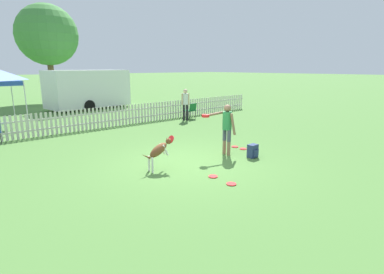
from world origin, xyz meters
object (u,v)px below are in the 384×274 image
spectator_standing (185,102)px  tree_left_grove (47,35)px  folding_chair_blue_left (191,109)px  leaping_dog (159,150)px  frisbee_midfield (243,149)px  handler_person (226,124)px  frisbee_far_scatter (231,184)px  frisbee_near_handler (213,176)px  equipment_trailer (88,89)px  backpack_on_grass (253,151)px  frisbee_near_dog (235,147)px

spectator_standing → tree_left_grove: size_ratio=0.22×
folding_chair_blue_left → leaping_dog: bearing=35.0°
frisbee_midfield → spectator_standing: bearing=68.9°
leaping_dog → folding_chair_blue_left: bearing=137.9°
leaping_dog → spectator_standing: 7.64m
handler_person → folding_chair_blue_left: size_ratio=1.93×
folding_chair_blue_left → spectator_standing: (-0.58, -0.24, 0.48)m
frisbee_midfield → frisbee_far_scatter: bearing=-145.5°
leaping_dog → frisbee_midfield: 3.32m
frisbee_midfield → frisbee_far_scatter: (-2.62, -1.80, 0.00)m
frisbee_near_handler → folding_chair_blue_left: size_ratio=0.28×
handler_person → frisbee_midfield: handler_person is taller
handler_person → frisbee_far_scatter: (-1.69, -1.76, -0.96)m
leaping_dog → folding_chair_blue_left: leaping_dog is taller
folding_chair_blue_left → equipment_trailer: bearing=-79.7°
backpack_on_grass → spectator_standing: 6.88m
frisbee_near_dog → folding_chair_blue_left: bearing=63.3°
leaping_dog → tree_left_grove: tree_left_grove is taller
handler_person → frisbee_near_handler: handler_person is taller
frisbee_near_dog → leaping_dog: bearing=-176.2°
leaping_dog → frisbee_near_handler: (0.69, -1.31, -0.54)m
handler_person → spectator_standing: bearing=-24.1°
handler_person → leaping_dog: 2.39m
frisbee_near_dog → tree_left_grove: 18.96m
handler_person → backpack_on_grass: handler_person is taller
leaping_dog → frisbee_near_handler: leaping_dog is taller
equipment_trailer → frisbee_near_handler: bearing=-108.7°
frisbee_midfield → equipment_trailer: (0.25, 13.13, 1.30)m
frisbee_near_dog → spectator_standing: 5.67m
frisbee_near_handler → frisbee_near_dog: size_ratio=1.00×
frisbee_near_handler → folding_chair_blue_left: bearing=52.6°
backpack_on_grass → folding_chair_blue_left: 7.31m
frisbee_near_handler → spectator_standing: spectator_standing is taller
backpack_on_grass → equipment_trailer: bearing=86.9°
backpack_on_grass → spectator_standing: (2.64, 6.31, 0.76)m
equipment_trailer → tree_left_grove: size_ratio=0.83×
leaping_dog → tree_left_grove: size_ratio=0.13×
leaping_dog → backpack_on_grass: size_ratio=2.40×
frisbee_far_scatter → folding_chair_blue_left: bearing=54.8°
handler_person → tree_left_grove: 19.13m
handler_person → frisbee_midfield: (0.93, 0.04, -0.96)m
frisbee_near_handler → tree_left_grove: (2.29, 19.82, 4.97)m
handler_person → spectator_standing: 6.35m
leaping_dog → frisbee_near_dog: 3.32m
frisbee_near_dog → tree_left_grove: size_ratio=0.03×
leaping_dog → frisbee_midfield: bearing=92.2°
spectator_standing → equipment_trailer: bearing=-52.1°
folding_chair_blue_left → spectator_standing: spectator_standing is taller
frisbee_near_dog → tree_left_grove: (-0.30, 18.29, 4.97)m
frisbee_midfield → frisbee_far_scatter: size_ratio=1.00×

